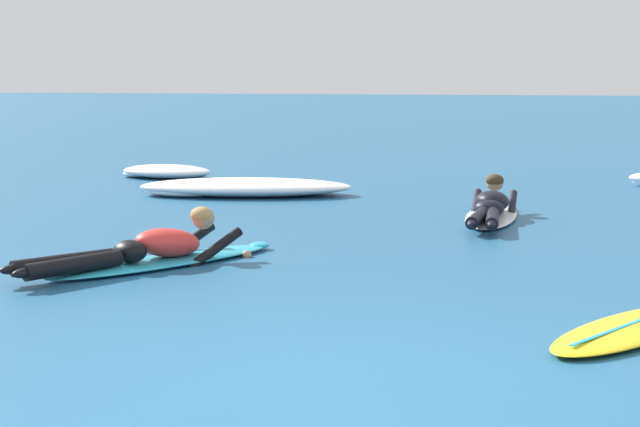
{
  "coord_description": "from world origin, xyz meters",
  "views": [
    {
      "loc": [
        1.0,
        -5.16,
        1.74
      ],
      "look_at": [
        -1.2,
        4.83,
        0.29
      ],
      "focal_mm": 56.75,
      "sensor_mm": 36.0,
      "label": 1
    }
  ],
  "objects": [
    {
      "name": "ground_plane",
      "position": [
        0.0,
        10.0,
        0.0
      ],
      "size": [
        120.0,
        120.0,
        0.0
      ],
      "primitive_type": "plane",
      "color": "#235B84"
    },
    {
      "name": "drifting_surfboard",
      "position": [
        1.62,
        1.7,
        0.03
      ],
      "size": [
        1.43,
        1.84,
        0.16
      ],
      "color": "yellow",
      "rests_on": "ground"
    },
    {
      "name": "whitewater_front",
      "position": [
        -3.06,
        8.41,
        0.11
      ],
      "size": [
        3.14,
        1.68,
        0.24
      ],
      "color": "white",
      "rests_on": "ground"
    },
    {
      "name": "surfer_far",
      "position": [
        0.43,
        6.75,
        0.14
      ],
      "size": [
        0.64,
        2.62,
        0.53
      ],
      "color": "white",
      "rests_on": "ground"
    },
    {
      "name": "surfer_near",
      "position": [
        -2.37,
        3.2,
        0.14
      ],
      "size": [
        1.85,
        2.5,
        0.55
      ],
      "color": "#2DB2D1",
      "rests_on": "ground"
    },
    {
      "name": "whitewater_back",
      "position": [
        -5.02,
        10.44,
        0.1
      ],
      "size": [
        1.71,
        1.26,
        0.21
      ],
      "color": "white",
      "rests_on": "ground"
    }
  ]
}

